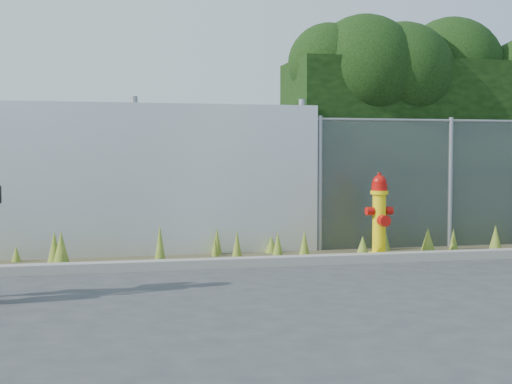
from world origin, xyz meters
The scene contains 7 objects.
ground centered at (0.00, 0.00, 0.00)m, with size 80.00×80.00×0.00m, color #38393B.
curb centered at (0.00, 1.80, 0.06)m, with size 16.00×0.22×0.12m, color gray.
weed_strip centered at (0.06, 2.40, 0.13)m, with size 16.00×1.26×0.54m.
corrugated_fence centered at (-3.25, 3.01, 1.10)m, with size 8.50×0.21×2.30m.
chainlink_fence centered at (4.25, 3.00, 1.03)m, with size 6.50×0.07×2.05m.
hedge centered at (4.32, 4.00, 2.12)m, with size 7.38×2.23×3.86m.
fire_hydrant centered at (1.72, 2.29, 0.58)m, with size 0.40×0.36×1.21m.
Camera 1 is at (-2.26, -7.24, 1.46)m, focal length 50.00 mm.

